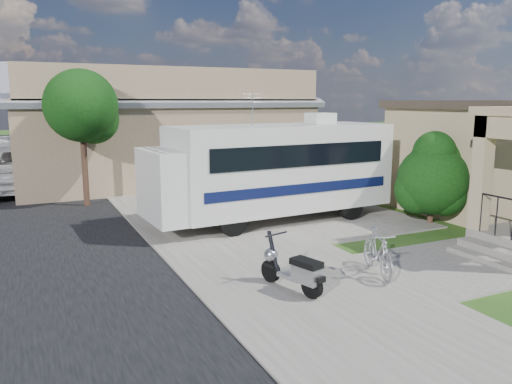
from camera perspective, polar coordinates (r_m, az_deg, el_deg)
name	(u,v)px	position (r m, az deg, el deg)	size (l,w,h in m)	color
ground	(327,269)	(10.83, 8.17, -8.75)	(120.00, 120.00, 0.00)	#1B3E10
sidewalk_slab	(160,194)	(19.41, -10.87, -0.19)	(4.00, 80.00, 0.06)	#615E57
driveway_slab	(287,217)	(15.28, 3.58, -2.90)	(7.00, 6.00, 0.05)	#615E57
walk_slab	(468,263)	(12.02, 23.02, -7.43)	(4.00, 3.00, 0.05)	#615E57
warehouse	(158,135)	(23.24, -11.12, 6.39)	(12.50, 8.40, 5.04)	#756249
street_tree_a	(84,109)	(17.67, -19.03, 8.91)	(2.44, 2.40, 4.58)	#301F15
street_tree_b	(60,104)	(27.63, -21.46, 9.39)	(2.44, 2.40, 4.73)	#301F15
street_tree_c	(50,107)	(36.61, -22.47, 8.94)	(2.44, 2.40, 4.42)	#301F15
motorhome	(272,168)	(14.54, 1.89, 2.74)	(7.39, 2.72, 3.73)	beige
shrub	(433,177)	(15.22, 19.53, 1.66)	(2.20, 2.10, 2.70)	#301F15
scooter	(295,270)	(9.31, 4.47, -8.92)	(0.73, 1.53, 1.02)	black
bicycle	(378,255)	(10.43, 13.73, -6.98)	(0.44, 1.56, 0.94)	#95959B
pickup_truck	(10,169)	(21.97, -26.33, 2.40)	(2.96, 6.41, 1.78)	white
van	(9,155)	(28.33, -26.38, 3.84)	(2.33, 5.74, 1.67)	white
garden_hose	(469,247)	(12.99, 23.15, -5.85)	(0.38, 0.38, 0.17)	#156C1F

